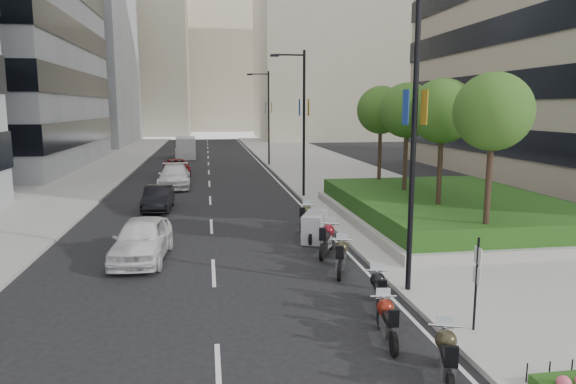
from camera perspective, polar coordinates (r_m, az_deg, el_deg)
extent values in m
plane|color=black|center=(14.35, -1.86, -13.56)|extent=(160.00, 160.00, 0.00)
cube|color=#9E9B93|center=(44.75, 4.80, 2.25)|extent=(10.00, 100.00, 0.15)
cube|color=#9E9B93|center=(44.69, -22.37, 1.57)|extent=(8.00, 100.00, 0.15)
cube|color=silver|center=(43.80, -1.96, 2.03)|extent=(0.12, 100.00, 0.01)
cube|color=silver|center=(43.48, -8.78, 1.87)|extent=(0.12, 100.00, 0.01)
cube|color=gray|center=(86.59, -24.79, 14.77)|extent=(22.00, 26.00, 30.00)
cube|color=#B7AD93|center=(96.87, 5.41, 16.68)|extent=(28.00, 24.00, 36.00)
cube|color=#B7AD93|center=(114.87, -17.75, 14.63)|extent=(26.00, 24.00, 34.00)
cube|color=#B7AD93|center=(133.84, -7.67, 15.03)|extent=(30.00, 24.00, 38.00)
cube|color=#A19C96|center=(26.40, 17.33, -2.52)|extent=(10.00, 14.00, 0.40)
cube|color=#1A4714|center=(26.29, 17.40, -1.24)|extent=(9.40, 13.40, 0.80)
cylinder|color=#332319|center=(20.12, 21.32, 0.03)|extent=(0.22, 0.22, 4.00)
sphere|color=#2E5D1D|center=(19.89, 21.82, 8.30)|extent=(2.80, 2.80, 2.80)
cylinder|color=#332319|center=(23.62, 16.46, 1.58)|extent=(0.22, 0.22, 4.00)
sphere|color=#2E5D1D|center=(23.42, 16.79, 8.63)|extent=(2.80, 2.80, 2.80)
cylinder|color=#332319|center=(27.25, 12.87, 2.72)|extent=(0.22, 0.22, 4.00)
sphere|color=#2E5D1D|center=(27.08, 13.10, 8.83)|extent=(2.80, 2.80, 2.80)
cylinder|color=#332319|center=(30.98, 10.13, 3.59)|extent=(0.22, 0.22, 4.00)
sphere|color=#2E5D1D|center=(30.83, 10.29, 8.96)|extent=(2.80, 2.80, 2.80)
cylinder|color=black|center=(15.35, 13.76, 5.02)|extent=(0.16, 0.16, 9.00)
cube|color=gold|center=(15.42, 14.89, 9.09)|extent=(0.02, 0.45, 1.00)
cube|color=navy|center=(15.20, 12.94, 9.17)|extent=(0.02, 0.45, 1.00)
cylinder|color=black|center=(31.70, 1.78, 7.39)|extent=(0.16, 0.16, 9.00)
cylinder|color=black|center=(31.67, 0.16, 15.00)|extent=(1.80, 0.10, 0.10)
cube|color=black|center=(31.54, -1.51, 14.93)|extent=(0.50, 0.22, 0.14)
cube|color=gold|center=(31.73, 2.29, 9.37)|extent=(0.02, 0.45, 1.00)
cube|color=navy|center=(31.63, 1.29, 9.38)|extent=(0.02, 0.45, 1.00)
cylinder|color=black|center=(49.49, -2.15, 8.10)|extent=(0.16, 0.16, 9.00)
cylinder|color=black|center=(49.47, -3.25, 12.95)|extent=(1.80, 0.10, 0.10)
cube|color=black|center=(49.39, -4.31, 12.89)|extent=(0.50, 0.22, 0.14)
cube|color=gold|center=(49.51, -1.84, 9.37)|extent=(0.02, 0.45, 1.00)
cube|color=navy|center=(49.44, -2.49, 9.37)|extent=(0.02, 0.45, 1.00)
cylinder|color=black|center=(13.55, 20.16, -9.91)|extent=(0.06, 0.06, 2.50)
cube|color=silver|center=(13.32, 20.35, -6.65)|extent=(0.02, 0.32, 0.42)
cube|color=silver|center=(13.46, 20.23, -8.70)|extent=(0.02, 0.32, 0.42)
cylinder|color=black|center=(12.24, 16.77, -16.71)|extent=(0.30, 0.59, 0.58)
cube|color=silver|center=(11.46, 17.22, -17.73)|extent=(0.54, 0.85, 0.39)
sphere|color=#2E2919|center=(11.58, 17.14, -15.46)|extent=(0.45, 0.45, 0.45)
cube|color=black|center=(11.08, 17.47, -17.00)|extent=(0.49, 0.75, 0.15)
cylinder|color=silver|center=(11.73, 17.06, -14.03)|extent=(0.67, 0.28, 0.05)
cylinder|color=black|center=(12.40, 11.67, -16.22)|extent=(0.18, 0.56, 0.55)
cylinder|color=black|center=(13.66, 10.27, -13.69)|extent=(0.18, 0.56, 0.55)
cube|color=silver|center=(12.93, 10.99, -14.36)|extent=(0.36, 0.78, 0.37)
sphere|color=maroon|center=(13.06, 10.76, -12.49)|extent=(0.43, 0.43, 0.43)
cube|color=black|center=(12.57, 11.31, -13.66)|extent=(0.33, 0.69, 0.14)
cylinder|color=silver|center=(13.21, 10.56, -11.32)|extent=(0.66, 0.13, 0.04)
cylinder|color=black|center=(14.21, 10.40, -12.75)|extent=(0.22, 0.57, 0.56)
cylinder|color=black|center=(15.54, 9.65, -10.76)|extent=(0.22, 0.57, 0.56)
cube|color=silver|center=(14.78, 10.05, -11.22)|extent=(0.41, 0.80, 0.38)
sphere|color=black|center=(14.94, 9.93, -9.59)|extent=(0.43, 0.43, 0.43)
cube|color=black|center=(14.43, 10.23, -10.52)|extent=(0.38, 0.71, 0.14)
cylinder|color=silver|center=(15.10, 9.83, -8.58)|extent=(0.66, 0.17, 0.05)
cylinder|color=black|center=(17.00, 5.72, -8.82)|extent=(0.30, 0.61, 0.60)
cylinder|color=black|center=(18.47, 6.01, -7.34)|extent=(0.30, 0.61, 0.60)
cube|color=silver|center=(17.64, 5.87, -7.59)|extent=(0.53, 0.87, 0.41)
sphere|color=#2C2818|center=(17.84, 5.95, -6.16)|extent=(0.46, 0.46, 0.46)
cube|color=black|center=(17.27, 5.83, -6.88)|extent=(0.48, 0.77, 0.15)
cylinder|color=silver|center=(18.04, 6.01, -5.29)|extent=(0.69, 0.27, 0.05)
cylinder|color=black|center=(19.11, 3.81, -6.68)|extent=(0.37, 0.62, 0.63)
cylinder|color=black|center=(20.64, 4.75, -5.48)|extent=(0.37, 0.62, 0.63)
cube|color=silver|center=(19.78, 4.28, -5.61)|extent=(0.64, 0.91, 0.43)
sphere|color=maroon|center=(20.00, 4.48, -4.31)|extent=(0.49, 0.49, 0.49)
cube|color=black|center=(19.41, 4.11, -4.91)|extent=(0.58, 0.81, 0.16)
cylinder|color=silver|center=(20.22, 4.64, -3.51)|extent=(0.70, 0.36, 0.05)
cylinder|color=black|center=(21.15, 2.62, -5.16)|extent=(0.32, 0.58, 0.58)
cylinder|color=black|center=(22.59, 3.31, -4.22)|extent=(0.32, 0.58, 0.58)
cube|color=gray|center=(21.79, 2.98, -3.86)|extent=(1.48, 2.13, 1.17)
cylinder|color=black|center=(23.08, 1.58, -3.88)|extent=(0.32, 0.61, 0.61)
cylinder|color=black|center=(24.59, 2.17, -3.06)|extent=(0.32, 0.61, 0.61)
cube|color=silver|center=(23.75, 1.86, -3.09)|extent=(0.56, 0.88, 0.41)
sphere|color=#2D2E19|center=(23.99, 1.99, -2.06)|extent=(0.47, 0.47, 0.47)
cube|color=black|center=(23.40, 1.76, -2.50)|extent=(0.51, 0.78, 0.16)
cylinder|color=silver|center=(24.20, 2.09, -1.44)|extent=(0.70, 0.29, 0.05)
imported|color=white|center=(19.79, -15.92, -5.06)|extent=(2.17, 4.71, 1.57)
imported|color=black|center=(29.15, -14.22, -0.65)|extent=(1.53, 4.08, 1.33)
imported|color=white|center=(37.20, -12.52, 1.71)|extent=(2.29, 5.42, 1.56)
imported|color=maroon|center=(44.02, -12.30, 2.73)|extent=(2.57, 4.94, 1.33)
cube|color=#BABABC|center=(58.98, -11.29, 4.86)|extent=(2.32, 5.56, 2.30)
cube|color=#BABABC|center=(56.95, -11.35, 4.16)|extent=(2.14, 1.40, 1.20)
cylinder|color=black|center=(57.12, -12.22, 3.92)|extent=(0.27, 0.77, 0.77)
cylinder|color=black|center=(57.05, -10.46, 3.97)|extent=(0.27, 0.77, 0.77)
cylinder|color=black|center=(60.82, -12.03, 4.25)|extent=(0.27, 0.77, 0.77)
cylinder|color=black|center=(60.76, -10.38, 4.29)|extent=(0.27, 0.77, 0.77)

